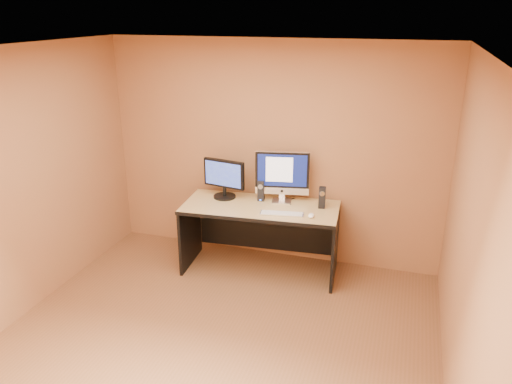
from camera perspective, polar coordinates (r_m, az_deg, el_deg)
floor at (r=4.75m, az=-5.22°, el=-17.41°), size 4.00×4.00×0.00m
walls at (r=4.09m, az=-5.79°, el=-2.84°), size 4.00×4.00×2.60m
ceiling at (r=3.78m, az=-6.51°, el=15.61°), size 4.00×4.00×0.00m
desk at (r=5.77m, az=0.49°, el=-5.34°), size 1.80×0.90×0.81m
imac at (r=5.65m, az=2.99°, el=1.76°), size 0.65×0.34×0.60m
second_monitor at (r=5.80m, az=-3.66°, el=1.50°), size 0.56×0.34×0.46m
speaker_left at (r=5.74m, az=0.58°, el=0.17°), size 0.08×0.09×0.24m
speaker_right at (r=5.57m, az=7.56°, el=-0.63°), size 0.08×0.09×0.24m
keyboard at (r=5.39m, az=2.96°, el=-2.48°), size 0.48×0.20×0.02m
mouse at (r=5.34m, az=6.32°, el=-2.69°), size 0.07×0.11×0.04m
cable_a at (r=5.76m, az=3.79°, el=-1.02°), size 0.11×0.22×0.01m
cable_b at (r=5.78m, az=3.77°, el=-0.92°), size 0.11×0.17×0.01m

